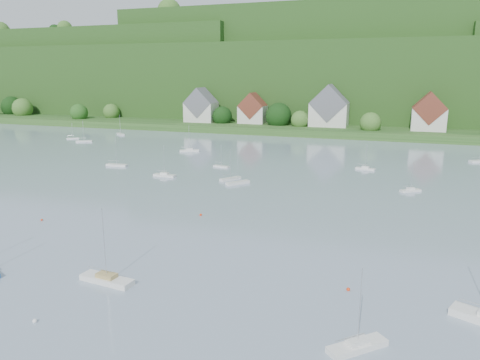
% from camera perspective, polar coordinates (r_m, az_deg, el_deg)
% --- Properties ---
extents(far_shore_strip, '(600.00, 60.00, 3.00)m').
position_cam_1_polar(far_shore_strip, '(214.84, 10.20, 6.69)').
color(far_shore_strip, '#244A1B').
rests_on(far_shore_strip, ground).
extents(forested_ridge, '(620.00, 181.22, 69.89)m').
position_cam_1_polar(forested_ridge, '(281.40, 12.74, 12.46)').
color(forested_ridge, '#1D3F14').
rests_on(forested_ridge, ground).
extents(village_building_0, '(14.00, 10.40, 16.00)m').
position_cam_1_polar(village_building_0, '(217.23, -4.93, 9.04)').
color(village_building_0, beige).
rests_on(village_building_0, far_shore_strip).
extents(village_building_1, '(12.00, 9.36, 14.00)m').
position_cam_1_polar(village_building_1, '(210.31, 1.61, 8.74)').
color(village_building_1, beige).
rests_on(village_building_1, far_shore_strip).
extents(village_building_2, '(16.00, 11.44, 18.00)m').
position_cam_1_polar(village_building_2, '(201.47, 11.17, 8.73)').
color(village_building_2, beige).
rests_on(village_building_2, far_shore_strip).
extents(village_building_3, '(13.00, 10.40, 15.50)m').
position_cam_1_polar(village_building_3, '(197.92, 22.70, 7.64)').
color(village_building_3, beige).
rests_on(village_building_3, far_shore_strip).
extents(near_sailboat_2, '(7.39, 2.80, 9.74)m').
position_cam_1_polar(near_sailboat_2, '(60.16, -16.43, -11.86)').
color(near_sailboat_2, white).
rests_on(near_sailboat_2, ground).
extents(near_sailboat_3, '(5.64, 5.48, 8.29)m').
position_cam_1_polar(near_sailboat_3, '(46.90, 14.57, -19.48)').
color(near_sailboat_3, white).
rests_on(near_sailboat_3, ground).
extents(mooring_buoy_1, '(0.50, 0.50, 0.50)m').
position_cam_1_polar(mooring_buoy_1, '(54.31, -24.42, -16.00)').
color(mooring_buoy_1, white).
rests_on(mooring_buoy_1, ground).
extents(mooring_buoy_2, '(0.46, 0.46, 0.46)m').
position_cam_1_polar(mooring_buoy_2, '(57.62, 13.48, -13.37)').
color(mooring_buoy_2, '#F4360E').
rests_on(mooring_buoy_2, ground).
extents(mooring_buoy_3, '(0.48, 0.48, 0.48)m').
position_cam_1_polar(mooring_buoy_3, '(83.72, -4.97, -4.48)').
color(mooring_buoy_3, '#F4360E').
rests_on(mooring_buoy_3, ground).
extents(mooring_buoy_5, '(0.39, 0.39, 0.39)m').
position_cam_1_polar(mooring_buoy_5, '(88.09, -23.70, -4.69)').
color(mooring_buoy_5, '#F4360E').
rests_on(mooring_buoy_5, ground).
extents(far_sailboat_cluster, '(190.13, 71.81, 8.71)m').
position_cam_1_polar(far_sailboat_cluster, '(133.00, 10.07, 2.21)').
color(far_sailboat_cluster, white).
rests_on(far_sailboat_cluster, ground).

